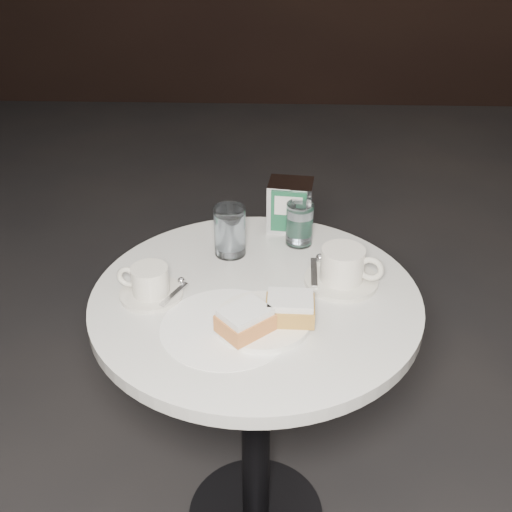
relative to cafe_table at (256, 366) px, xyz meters
The scene contains 8 objects.
cafe_table is the anchor object (origin of this frame).
sugar_spill 0.23m from the cafe_table, 115.58° to the right, with size 0.26×0.26×0.00m, color white.
beignet_plate 0.25m from the cafe_table, 77.91° to the right, with size 0.25×0.25×0.06m.
coffee_cup_left 0.32m from the cafe_table, behind, with size 0.16×0.16×0.07m.
coffee_cup_right 0.30m from the cafe_table, 16.22° to the left, with size 0.20×0.20×0.08m.
water_glass_left 0.31m from the cafe_table, 111.11° to the left, with size 0.09×0.09×0.12m.
water_glass_right 0.35m from the cafe_table, 66.58° to the left, with size 0.08×0.08×0.10m.
napkin_dispenser 0.40m from the cafe_table, 75.87° to the left, with size 0.12×0.10×0.12m.
Camera 1 is at (0.04, -1.11, 1.53)m, focal length 45.00 mm.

